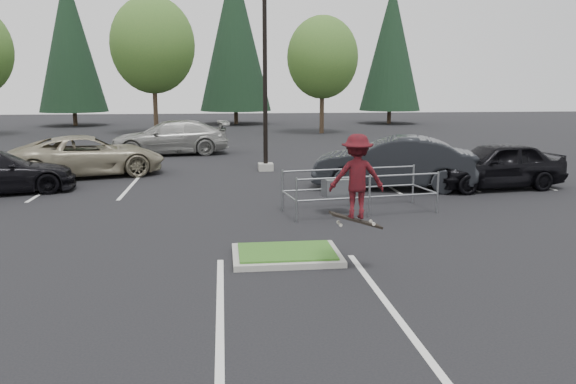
{
  "coord_description": "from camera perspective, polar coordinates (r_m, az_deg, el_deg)",
  "views": [
    {
      "loc": [
        -1.25,
        -11.01,
        3.5
      ],
      "look_at": [
        0.21,
        1.5,
        1.09
      ],
      "focal_mm": 35.0,
      "sensor_mm": 36.0,
      "label": 1
    }
  ],
  "objects": [
    {
      "name": "stall_lines",
      "position": [
        17.39,
        -6.86,
        -0.85
      ],
      "size": [
        22.62,
        17.6,
        0.01
      ],
      "color": "silver",
      "rests_on": "ground"
    },
    {
      "name": "conif_b",
      "position": [
        51.7,
        -5.44,
        15.61
      ],
      "size": [
        6.38,
        6.38,
        14.5
      ],
      "color": "#38281C",
      "rests_on": "ground"
    },
    {
      "name": "grass_median",
      "position": [
        11.59,
        -0.17,
        -6.34
      ],
      "size": [
        2.2,
        1.6,
        0.16
      ],
      "color": "#A1A096",
      "rests_on": "ground"
    },
    {
      "name": "car_r_black",
      "position": [
        20.42,
        20.37,
        2.57
      ],
      "size": [
        4.94,
        2.49,
        1.62
      ],
      "primitive_type": "imported",
      "rotation": [
        0.0,
        0.0,
        4.84
      ],
      "color": "black",
      "rests_on": "ground"
    },
    {
      "name": "skateboarder",
      "position": [
        10.44,
        7.02,
        1.51
      ],
      "size": [
        1.06,
        0.66,
        1.79
      ],
      "rotation": [
        0.0,
        0.0,
        3.06
      ],
      "color": "black",
      "rests_on": "ground"
    },
    {
      "name": "car_far_silver",
      "position": [
        29.25,
        -11.86,
        5.43
      ],
      "size": [
        6.21,
        3.17,
        1.72
      ],
      "primitive_type": "imported",
      "rotation": [
        0.0,
        0.0,
        4.84
      ],
      "color": "#989893",
      "rests_on": "ground"
    },
    {
      "name": "car_l_tan",
      "position": [
        23.13,
        -19.76,
        3.47
      ],
      "size": [
        6.23,
        4.23,
        1.59
      ],
      "primitive_type": "imported",
      "rotation": [
        0.0,
        0.0,
        1.88
      ],
      "color": "gray",
      "rests_on": "ground"
    },
    {
      "name": "conif_a",
      "position": [
        52.7,
        -21.3,
        14.03
      ],
      "size": [
        5.72,
        5.72,
        13.0
      ],
      "color": "#38281C",
      "rests_on": "ground"
    },
    {
      "name": "ground",
      "position": [
        11.62,
        -0.16,
        -6.71
      ],
      "size": [
        120.0,
        120.0,
        0.0
      ],
      "primitive_type": "plane",
      "color": "black",
      "rests_on": "ground"
    },
    {
      "name": "conif_c",
      "position": [
        52.86,
        10.46,
        14.29
      ],
      "size": [
        5.5,
        5.5,
        12.5
      ],
      "color": "#38281C",
      "rests_on": "ground"
    },
    {
      "name": "decid_b",
      "position": [
        41.89,
        -13.57,
        14.02
      ],
      "size": [
        5.89,
        5.89,
        9.64
      ],
      "color": "#38281C",
      "rests_on": "ground"
    },
    {
      "name": "decid_c",
      "position": [
        41.51,
        3.49,
        13.24
      ],
      "size": [
        5.12,
        5.12,
        8.38
      ],
      "color": "#38281C",
      "rests_on": "ground"
    },
    {
      "name": "light_pole",
      "position": [
        23.1,
        -2.36,
        13.45
      ],
      "size": [
        0.7,
        0.6,
        10.12
      ],
      "color": "#A1A096",
      "rests_on": "ground"
    },
    {
      "name": "car_r_charc",
      "position": [
        19.5,
        10.58,
        2.95
      ],
      "size": [
        5.7,
        3.2,
        1.78
      ],
      "primitive_type": "imported",
      "rotation": [
        0.0,
        0.0,
        4.45
      ],
      "color": "black",
      "rests_on": "ground"
    },
    {
      "name": "cart_corral",
      "position": [
        15.54,
        5.68,
        0.51
      ],
      "size": [
        4.28,
        2.07,
        1.16
      ],
      "rotation": [
        0.0,
        0.0,
        0.15
      ],
      "color": "gray",
      "rests_on": "ground"
    }
  ]
}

